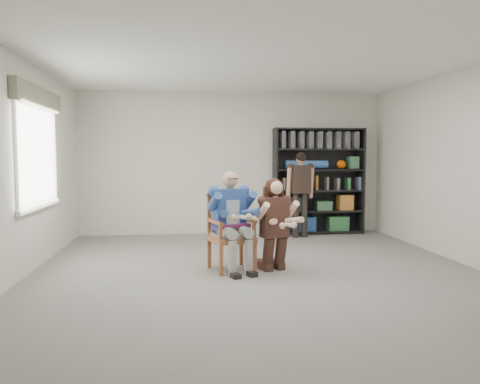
{
  "coord_description": "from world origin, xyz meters",
  "views": [
    {
      "loc": [
        -0.97,
        -5.77,
        1.54
      ],
      "look_at": [
        -0.2,
        0.6,
        1.05
      ],
      "focal_mm": 35.0,
      "sensor_mm": 36.0,
      "label": 1
    }
  ],
  "objects": [
    {
      "name": "floor",
      "position": [
        0.0,
        0.0,
        0.0
      ],
      "size": [
        6.0,
        7.0,
        0.01
      ],
      "primitive_type": "cube",
      "color": "slate",
      "rests_on": "ground"
    },
    {
      "name": "bookshelf",
      "position": [
        1.7,
        3.28,
        1.05
      ],
      "size": [
        1.8,
        0.38,
        2.1
      ],
      "primitive_type": null,
      "color": "black",
      "rests_on": "floor"
    },
    {
      "name": "seated_man",
      "position": [
        -0.34,
        0.44,
        0.68
      ],
      "size": [
        0.79,
        0.94,
        1.35
      ],
      "primitive_type": null,
      "rotation": [
        0.0,
        0.0,
        0.29
      ],
      "color": "#2B5395",
      "rests_on": "floor"
    },
    {
      "name": "armchair",
      "position": [
        -0.34,
        0.44,
        0.52
      ],
      "size": [
        0.74,
        0.73,
        1.04
      ],
      "primitive_type": null,
      "rotation": [
        0.0,
        0.0,
        0.29
      ],
      "color": "brown",
      "rests_on": "floor"
    },
    {
      "name": "window_left",
      "position": [
        -2.95,
        1.0,
        1.63
      ],
      "size": [
        0.16,
        2.0,
        1.75
      ],
      "primitive_type": null,
      "color": "silver",
      "rests_on": "room_shell"
    },
    {
      "name": "standing_man",
      "position": [
        1.23,
        2.86,
        0.81
      ],
      "size": [
        0.52,
        0.31,
        1.62
      ],
      "primitive_type": null,
      "rotation": [
        0.0,
        0.0,
        0.07
      ],
      "color": "black",
      "rests_on": "floor"
    },
    {
      "name": "kneeling_woman",
      "position": [
        0.24,
        0.32,
        0.62
      ],
      "size": [
        0.74,
        0.95,
        1.24
      ],
      "primitive_type": null,
      "rotation": [
        0.0,
        0.0,
        0.29
      ],
      "color": "#3E2620",
      "rests_on": "floor"
    },
    {
      "name": "room_shell",
      "position": [
        0.0,
        0.0,
        1.4
      ],
      "size": [
        6.0,
        7.0,
        2.8
      ],
      "primitive_type": null,
      "color": "silver",
      "rests_on": "ground"
    }
  ]
}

